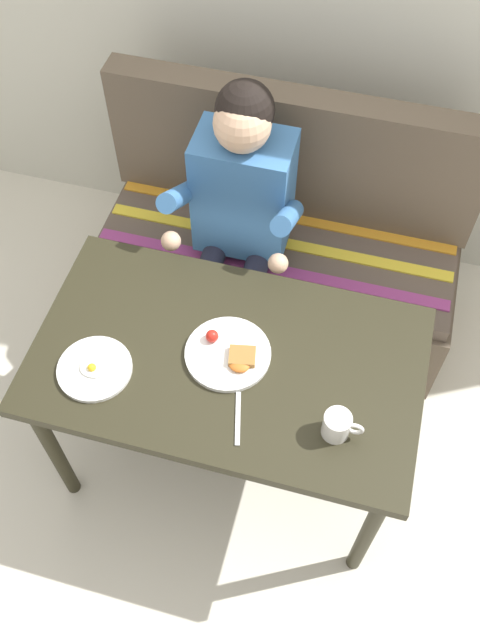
% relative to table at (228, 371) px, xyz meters
% --- Properties ---
extents(ground_plane, '(8.00, 8.00, 0.00)m').
position_rel_table_xyz_m(ground_plane, '(0.00, 0.00, -0.65)').
color(ground_plane, beige).
extents(table, '(1.20, 0.70, 0.73)m').
position_rel_table_xyz_m(table, '(0.00, 0.00, 0.00)').
color(table, black).
rests_on(table, ground).
extents(couch, '(1.44, 0.56, 1.00)m').
position_rel_table_xyz_m(couch, '(0.00, 0.76, -0.32)').
color(couch, brown).
rests_on(couch, ground).
extents(person, '(0.45, 0.61, 1.21)m').
position_rel_table_xyz_m(person, '(-0.12, 0.59, 0.09)').
color(person, teal).
rests_on(person, ground).
extents(plate_breakfast, '(0.27, 0.27, 0.05)m').
position_rel_table_xyz_m(plate_breakfast, '(0.00, 0.01, 0.09)').
color(plate_breakfast, white).
rests_on(plate_breakfast, table).
extents(plate_eggs, '(0.23, 0.23, 0.04)m').
position_rel_table_xyz_m(plate_eggs, '(-0.37, -0.15, 0.09)').
color(plate_eggs, white).
rests_on(plate_eggs, table).
extents(coffee_mug, '(0.12, 0.08, 0.09)m').
position_rel_table_xyz_m(coffee_mug, '(0.37, -0.16, 0.13)').
color(coffee_mug, white).
rests_on(coffee_mug, table).
extents(fork, '(0.05, 0.17, 0.00)m').
position_rel_table_xyz_m(fork, '(0.09, -0.19, 0.08)').
color(fork, silver).
rests_on(fork, table).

